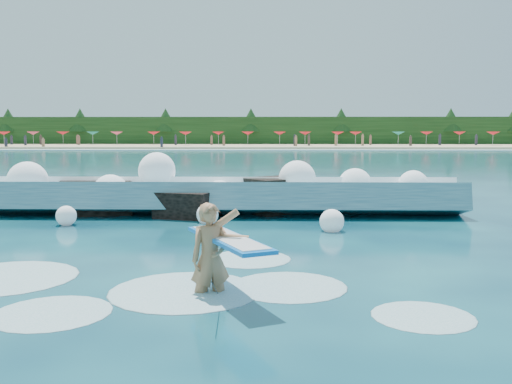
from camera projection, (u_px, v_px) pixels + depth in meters
ground at (178, 263)px, 11.24m from camera, size 200.00×200.00×0.00m
beach at (258, 146)px, 88.76m from camera, size 140.00×20.00×0.40m
wet_band at (256, 150)px, 77.84m from camera, size 140.00×5.00×0.08m
treeline at (259, 132)px, 98.45m from camera, size 140.00×4.00×5.00m
breaking_wave at (197, 197)px, 18.10m from camera, size 16.43×2.63×1.42m
rock_cluster at (178, 200)px, 18.00m from camera, size 8.17×3.21×1.29m
surfer_with_board at (215, 254)px, 8.99m from camera, size 1.56×2.92×1.78m
wave_spray at (173, 185)px, 17.93m from camera, size 15.21×4.60×1.99m
surf_foam at (148, 285)px, 9.61m from camera, size 8.88×5.26×0.13m
beach_umbrellas at (259, 133)px, 90.23m from camera, size 111.47×6.48×0.50m
beachgoers at (245, 141)px, 85.50m from camera, size 98.44×13.86×1.91m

